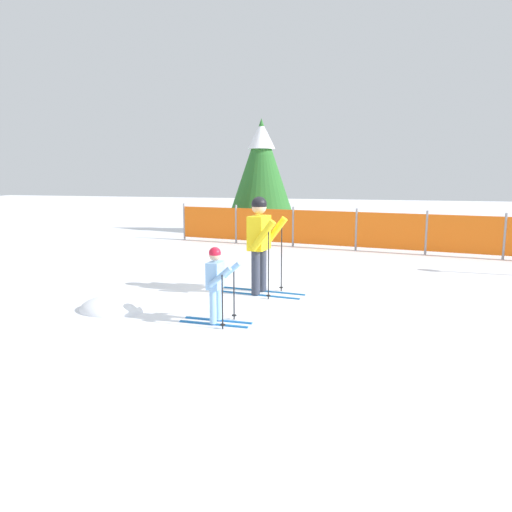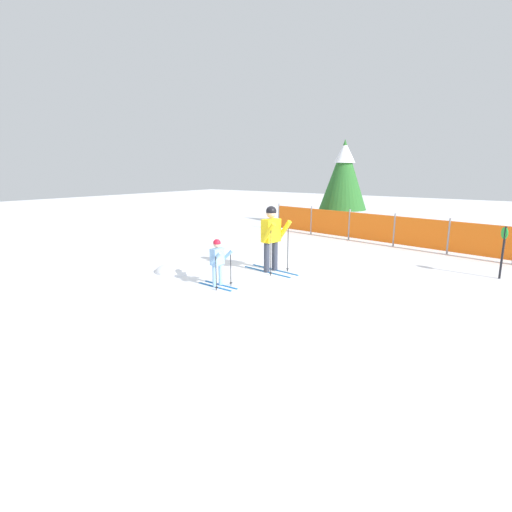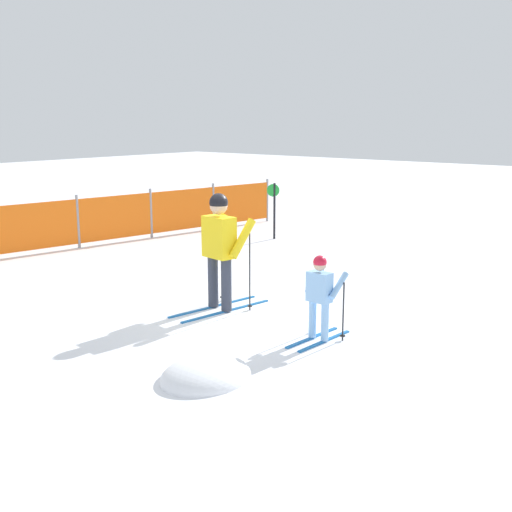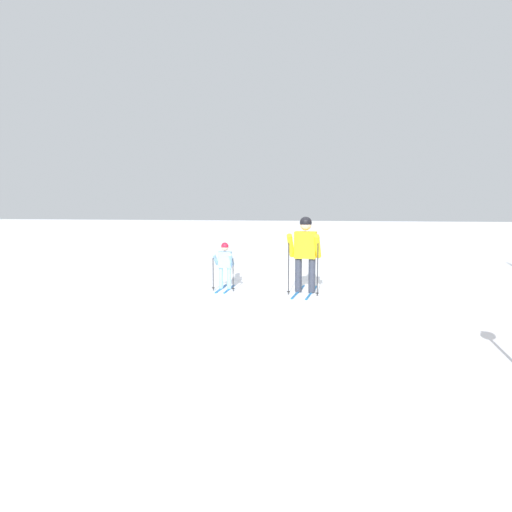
% 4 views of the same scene
% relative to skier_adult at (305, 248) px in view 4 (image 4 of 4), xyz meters
% --- Properties ---
extents(ground_plane, '(60.00, 60.00, 0.00)m').
position_rel_skier_adult_xyz_m(ground_plane, '(0.22, -0.13, -0.99)').
color(ground_plane, white).
extents(skier_adult, '(1.60, 0.75, 1.66)m').
position_rel_skier_adult_xyz_m(skier_adult, '(0.00, 0.00, 0.00)').
color(skier_adult, '#1966B2').
rests_on(skier_adult, ground_plane).
extents(skier_child, '(1.01, 0.52, 1.07)m').
position_rel_skier_adult_xyz_m(skier_child, '(-0.19, -1.80, -0.37)').
color(skier_child, '#1966B2').
rests_on(skier_child, ground_plane).
extents(snow_mound, '(1.05, 0.89, 0.42)m').
position_rel_skier_adult_xyz_m(snow_mound, '(-1.93, -1.53, -0.99)').
color(snow_mound, white).
rests_on(snow_mound, ground_plane).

